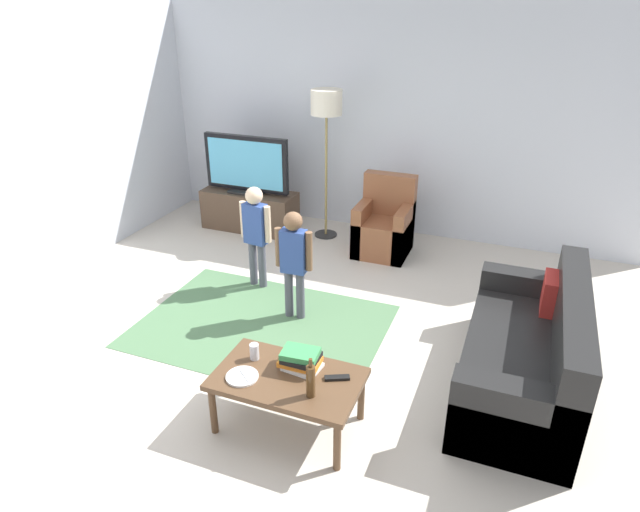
% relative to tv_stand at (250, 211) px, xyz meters
% --- Properties ---
extents(ground, '(7.80, 7.80, 0.00)m').
position_rel_tv_stand_xyz_m(ground, '(1.63, -2.30, -0.24)').
color(ground, beige).
extents(wall_back, '(6.00, 0.12, 2.70)m').
position_rel_tv_stand_xyz_m(wall_back, '(1.63, 0.70, 1.11)').
color(wall_back, silver).
rests_on(wall_back, ground).
extents(area_rug, '(2.20, 1.60, 0.01)m').
position_rel_tv_stand_xyz_m(area_rug, '(1.18, -2.01, -0.24)').
color(area_rug, '#4C724C').
rests_on(area_rug, ground).
extents(tv_stand, '(1.20, 0.44, 0.50)m').
position_rel_tv_stand_xyz_m(tv_stand, '(0.00, 0.00, 0.00)').
color(tv_stand, '#4C3828').
rests_on(tv_stand, ground).
extents(tv, '(1.10, 0.28, 0.71)m').
position_rel_tv_stand_xyz_m(tv, '(-0.00, -0.02, 0.60)').
color(tv, black).
rests_on(tv, tv_stand).
extents(couch, '(0.80, 1.80, 0.86)m').
position_rel_tv_stand_xyz_m(couch, '(3.48, -2.05, 0.05)').
color(couch, black).
rests_on(couch, ground).
extents(armchair, '(0.60, 0.60, 0.90)m').
position_rel_tv_stand_xyz_m(armchair, '(1.78, -0.04, 0.05)').
color(armchair, brown).
rests_on(armchair, ground).
extents(floor_lamp, '(0.36, 0.36, 1.78)m').
position_rel_tv_stand_xyz_m(floor_lamp, '(0.98, 0.15, 1.30)').
color(floor_lamp, '#262626').
rests_on(floor_lamp, ground).
extents(child_near_tv, '(0.36, 0.17, 1.07)m').
position_rel_tv_stand_xyz_m(child_near_tv, '(0.79, -1.32, 0.40)').
color(child_near_tv, '#4C4C59').
rests_on(child_near_tv, ground).
extents(child_center, '(0.35, 0.17, 1.05)m').
position_rel_tv_stand_xyz_m(child_center, '(1.40, -1.75, 0.39)').
color(child_center, '#4C4C59').
rests_on(child_center, ground).
extents(coffee_table, '(1.00, 0.60, 0.42)m').
position_rel_tv_stand_xyz_m(coffee_table, '(1.94, -3.08, 0.13)').
color(coffee_table, '#513823').
rests_on(coffee_table, ground).
extents(book_stack, '(0.29, 0.22, 0.14)m').
position_rel_tv_stand_xyz_m(book_stack, '(1.98, -2.96, 0.24)').
color(book_stack, white).
rests_on(book_stack, coffee_table).
extents(bottle, '(0.06, 0.06, 0.29)m').
position_rel_tv_stand_xyz_m(bottle, '(2.16, -3.20, 0.29)').
color(bottle, '#4C3319').
rests_on(bottle, coffee_table).
extents(tv_remote, '(0.17, 0.12, 0.02)m').
position_rel_tv_stand_xyz_m(tv_remote, '(2.26, -2.98, 0.19)').
color(tv_remote, black).
rests_on(tv_remote, coffee_table).
extents(soda_can, '(0.07, 0.07, 0.12)m').
position_rel_tv_stand_xyz_m(soda_can, '(1.64, -2.98, 0.24)').
color(soda_can, silver).
rests_on(soda_can, coffee_table).
extents(plate, '(0.22, 0.22, 0.02)m').
position_rel_tv_stand_xyz_m(plate, '(1.66, -3.20, 0.18)').
color(plate, white).
rests_on(plate, coffee_table).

